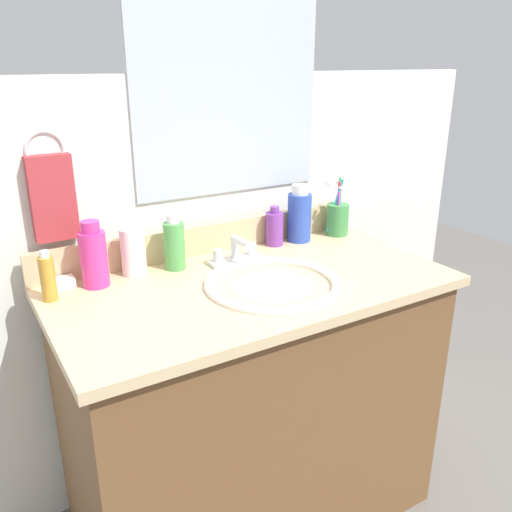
{
  "coord_description": "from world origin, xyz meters",
  "views": [
    {
      "loc": [
        -0.66,
        -1.11,
        1.34
      ],
      "look_at": [
        0.01,
        0.0,
        0.85
      ],
      "focal_mm": 37.29,
      "sensor_mm": 36.0,
      "label": 1
    }
  ],
  "objects_px": {
    "bottle_lotion_white": "(133,250)",
    "bottle_oil_amber": "(48,278)",
    "hand_towel": "(53,198)",
    "bottle_toner_green": "(174,244)",
    "faucet": "(236,253)",
    "soap_bar": "(61,283)",
    "bottle_soap_pink": "(94,257)",
    "cup_green": "(338,218)",
    "bottle_cream_purple": "(274,228)",
    "bottle_shampoo_blue": "(299,215)"
  },
  "relations": [
    {
      "from": "faucet",
      "to": "bottle_soap_pink",
      "type": "relative_size",
      "value": 0.92
    },
    {
      "from": "bottle_oil_amber",
      "to": "bottle_soap_pink",
      "type": "height_order",
      "value": "bottle_soap_pink"
    },
    {
      "from": "bottle_toner_green",
      "to": "bottle_soap_pink",
      "type": "height_order",
      "value": "bottle_soap_pink"
    },
    {
      "from": "bottle_soap_pink",
      "to": "soap_bar",
      "type": "height_order",
      "value": "bottle_soap_pink"
    },
    {
      "from": "bottle_lotion_white",
      "to": "bottle_oil_amber",
      "type": "bearing_deg",
      "value": -166.35
    },
    {
      "from": "cup_green",
      "to": "soap_bar",
      "type": "xyz_separation_m",
      "value": [
        -0.89,
        0.02,
        -0.05
      ]
    },
    {
      "from": "hand_towel",
      "to": "soap_bar",
      "type": "height_order",
      "value": "hand_towel"
    },
    {
      "from": "bottle_lotion_white",
      "to": "bottle_cream_purple",
      "type": "distance_m",
      "value": 0.46
    },
    {
      "from": "hand_towel",
      "to": "bottle_shampoo_blue",
      "type": "bearing_deg",
      "value": -5.57
    },
    {
      "from": "bottle_lotion_white",
      "to": "soap_bar",
      "type": "bearing_deg",
      "value": 176.74
    },
    {
      "from": "bottle_lotion_white",
      "to": "bottle_oil_amber",
      "type": "xyz_separation_m",
      "value": [
        -0.23,
        -0.06,
        -0.01
      ]
    },
    {
      "from": "faucet",
      "to": "soap_bar",
      "type": "relative_size",
      "value": 2.5
    },
    {
      "from": "faucet",
      "to": "bottle_toner_green",
      "type": "bearing_deg",
      "value": 164.07
    },
    {
      "from": "bottle_lotion_white",
      "to": "bottle_soap_pink",
      "type": "xyz_separation_m",
      "value": [
        -0.11,
        -0.03,
        0.01
      ]
    },
    {
      "from": "bottle_oil_amber",
      "to": "cup_green",
      "type": "distance_m",
      "value": 0.93
    },
    {
      "from": "hand_towel",
      "to": "bottle_cream_purple",
      "type": "height_order",
      "value": "hand_towel"
    },
    {
      "from": "bottle_soap_pink",
      "to": "soap_bar",
      "type": "bearing_deg",
      "value": 155.79
    },
    {
      "from": "bottle_lotion_white",
      "to": "cup_green",
      "type": "distance_m",
      "value": 0.7
    },
    {
      "from": "hand_towel",
      "to": "bottle_cream_purple",
      "type": "xyz_separation_m",
      "value": [
        0.63,
        -0.07,
        -0.16
      ]
    },
    {
      "from": "bottle_toner_green",
      "to": "bottle_oil_amber",
      "type": "relative_size",
      "value": 1.22
    },
    {
      "from": "bottle_cream_purple",
      "to": "soap_bar",
      "type": "height_order",
      "value": "bottle_cream_purple"
    },
    {
      "from": "bottle_lotion_white",
      "to": "bottle_toner_green",
      "type": "height_order",
      "value": "bottle_toner_green"
    },
    {
      "from": "bottle_shampoo_blue",
      "to": "soap_bar",
      "type": "bearing_deg",
      "value": 179.34
    },
    {
      "from": "faucet",
      "to": "bottle_oil_amber",
      "type": "xyz_separation_m",
      "value": [
        -0.51,
        0.01,
        0.03
      ]
    },
    {
      "from": "bottle_cream_purple",
      "to": "cup_green",
      "type": "height_order",
      "value": "cup_green"
    },
    {
      "from": "bottle_toner_green",
      "to": "bottle_shampoo_blue",
      "type": "xyz_separation_m",
      "value": [
        0.44,
        0.02,
        0.01
      ]
    },
    {
      "from": "faucet",
      "to": "bottle_cream_purple",
      "type": "distance_m",
      "value": 0.2
    },
    {
      "from": "bottle_lotion_white",
      "to": "soap_bar",
      "type": "relative_size",
      "value": 2.41
    },
    {
      "from": "faucet",
      "to": "soap_bar",
      "type": "bearing_deg",
      "value": 170.66
    },
    {
      "from": "bottle_toner_green",
      "to": "bottle_cream_purple",
      "type": "xyz_separation_m",
      "value": [
        0.35,
        0.03,
        -0.02
      ]
    },
    {
      "from": "bottle_toner_green",
      "to": "bottle_cream_purple",
      "type": "bearing_deg",
      "value": 4.29
    },
    {
      "from": "bottle_shampoo_blue",
      "to": "bottle_soap_pink",
      "type": "xyz_separation_m",
      "value": [
        -0.66,
        -0.03,
        -0.0
      ]
    },
    {
      "from": "faucet",
      "to": "cup_green",
      "type": "height_order",
      "value": "cup_green"
    },
    {
      "from": "bottle_cream_purple",
      "to": "faucet",
      "type": "bearing_deg",
      "value": -157.67
    },
    {
      "from": "soap_bar",
      "to": "faucet",
      "type": "bearing_deg",
      "value": -9.34
    },
    {
      "from": "bottle_lotion_white",
      "to": "bottle_toner_green",
      "type": "xyz_separation_m",
      "value": [
        0.11,
        -0.02,
        0.0
      ]
    },
    {
      "from": "bottle_oil_amber",
      "to": "soap_bar",
      "type": "relative_size",
      "value": 2.0
    },
    {
      "from": "bottle_shampoo_blue",
      "to": "bottle_cream_purple",
      "type": "height_order",
      "value": "bottle_shampoo_blue"
    },
    {
      "from": "bottle_oil_amber",
      "to": "cup_green",
      "type": "bearing_deg",
      "value": 2.77
    },
    {
      "from": "faucet",
      "to": "soap_bar",
      "type": "height_order",
      "value": "faucet"
    },
    {
      "from": "bottle_shampoo_blue",
      "to": "soap_bar",
      "type": "height_order",
      "value": "bottle_shampoo_blue"
    },
    {
      "from": "bottle_oil_amber",
      "to": "cup_green",
      "type": "height_order",
      "value": "cup_green"
    },
    {
      "from": "hand_towel",
      "to": "bottle_toner_green",
      "type": "xyz_separation_m",
      "value": [
        0.29,
        -0.09,
        -0.15
      ]
    },
    {
      "from": "faucet",
      "to": "hand_towel",
      "type": "bearing_deg",
      "value": 162.88
    },
    {
      "from": "hand_towel",
      "to": "bottle_oil_amber",
      "type": "xyz_separation_m",
      "value": [
        -0.06,
        -0.13,
        -0.16
      ]
    },
    {
      "from": "bottle_shampoo_blue",
      "to": "bottle_oil_amber",
      "type": "xyz_separation_m",
      "value": [
        -0.78,
        -0.06,
        -0.03
      ]
    },
    {
      "from": "soap_bar",
      "to": "hand_towel",
      "type": "bearing_deg",
      "value": 73.99
    },
    {
      "from": "bottle_toner_green",
      "to": "bottle_soap_pink",
      "type": "distance_m",
      "value": 0.22
    },
    {
      "from": "bottle_toner_green",
      "to": "cup_green",
      "type": "xyz_separation_m",
      "value": [
        0.59,
        0.01,
        -0.01
      ]
    },
    {
      "from": "hand_towel",
      "to": "bottle_shampoo_blue",
      "type": "relative_size",
      "value": 1.2
    }
  ]
}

